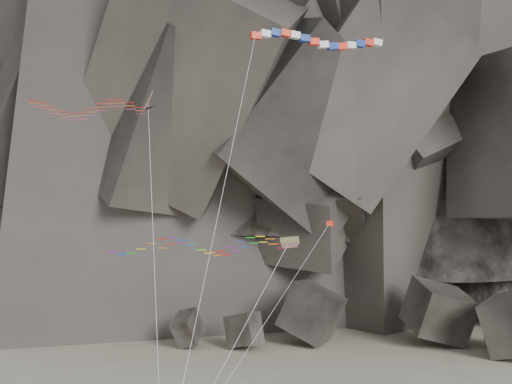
{
  "coord_description": "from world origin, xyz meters",
  "views": [
    {
      "loc": [
        3.47,
        -47.7,
        16.87
      ],
      "look_at": [
        1.43,
        6.0,
        18.75
      ],
      "focal_mm": 45.0,
      "sensor_mm": 36.0,
      "label": 1
    }
  ],
  "objects_px": {
    "delta_kite": "(83,107)",
    "pennant_kite": "(303,263)",
    "banner_kite": "(318,42)",
    "parafoil_kite": "(194,245)"
  },
  "relations": [
    {
      "from": "parafoil_kite",
      "to": "banner_kite",
      "type": "bearing_deg",
      "value": 39.51
    },
    {
      "from": "delta_kite",
      "to": "pennant_kite",
      "type": "distance_m",
      "value": 21.51
    },
    {
      "from": "banner_kite",
      "to": "pennant_kite",
      "type": "distance_m",
      "value": 19.6
    },
    {
      "from": "banner_kite",
      "to": "parafoil_kite",
      "type": "xyz_separation_m",
      "value": [
        -9.76,
        -4.85,
        -16.89
      ]
    },
    {
      "from": "pennant_kite",
      "to": "delta_kite",
      "type": "bearing_deg",
      "value": 138.26
    },
    {
      "from": "banner_kite",
      "to": "parafoil_kite",
      "type": "distance_m",
      "value": 20.11
    },
    {
      "from": "parafoil_kite",
      "to": "pennant_kite",
      "type": "bearing_deg",
      "value": -5.22
    },
    {
      "from": "banner_kite",
      "to": "parafoil_kite",
      "type": "relative_size",
      "value": 2.03
    },
    {
      "from": "delta_kite",
      "to": "banner_kite",
      "type": "height_order",
      "value": "banner_kite"
    },
    {
      "from": "delta_kite",
      "to": "pennant_kite",
      "type": "height_order",
      "value": "delta_kite"
    }
  ]
}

